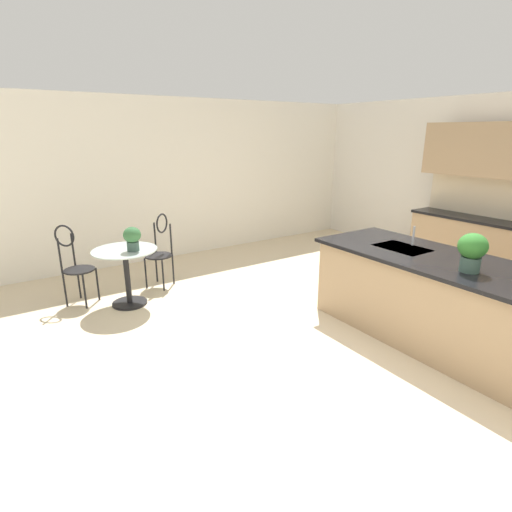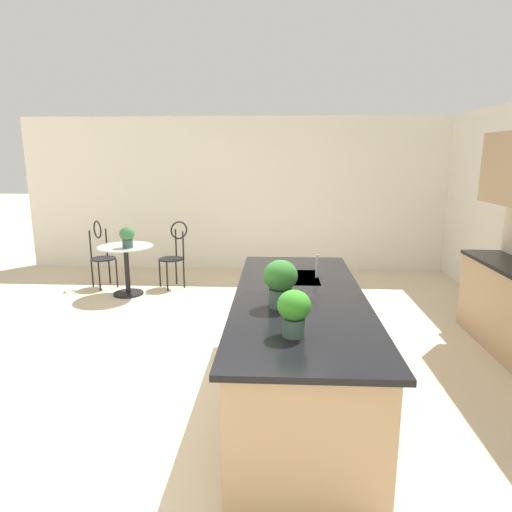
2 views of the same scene
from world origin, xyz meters
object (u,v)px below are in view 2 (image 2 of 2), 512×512
chair_by_island (101,251)px  potted_plant_counter_near (280,280)px  chair_near_window (174,251)px  potted_plant_counter_far (294,310)px  potted_plant_on_table (127,236)px  bistro_table (127,265)px

chair_by_island → potted_plant_counter_near: size_ratio=2.89×
chair_near_window → potted_plant_counter_far: size_ratio=3.49×
potted_plant_counter_near → potted_plant_on_table: bearing=-143.9°
chair_near_window → potted_plant_counter_far: bearing=22.8°
bistro_table → chair_near_window: size_ratio=0.77×
potted_plant_on_table → potted_plant_counter_near: (2.99, 2.18, 0.21)m
potted_plant_counter_far → potted_plant_counter_near: (-0.55, -0.08, 0.04)m
potted_plant_on_table → potted_plant_counter_far: potted_plant_counter_far is taller
chair_near_window → potted_plant_counter_near: bearing=24.8°
chair_near_window → potted_plant_counter_near: potted_plant_counter_near is taller
potted_plant_counter_far → potted_plant_counter_near: bearing=-171.4°
bistro_table → potted_plant_counter_near: (3.11, 2.25, 0.68)m
chair_by_island → chair_near_window: bearing=91.1°
chair_by_island → potted_plant_counter_far: 5.01m
bistro_table → potted_plant_on_table: size_ratio=2.66×
bistro_table → potted_plant_counter_near: size_ratio=2.22×
potted_plant_on_table → potted_plant_counter_near: potted_plant_counter_near is taller
potted_plant_on_table → bistro_table: bearing=-147.4°
potted_plant_counter_near → chair_near_window: bearing=-155.2°
chair_by_island → potted_plant_counter_near: bearing=38.4°
chair_near_window → potted_plant_counter_near: size_ratio=2.89×
chair_near_window → chair_by_island: bearing=-88.9°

